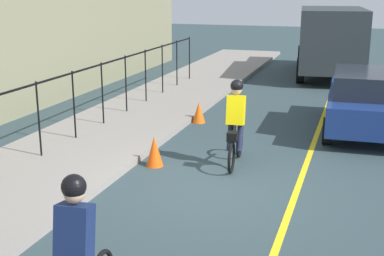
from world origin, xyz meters
name	(u,v)px	position (x,y,z in m)	size (l,w,h in m)	color
ground_plane	(209,187)	(0.00, 0.00, 0.00)	(80.00, 80.00, 0.00)	#2D3E43
lane_line_centre	(294,197)	(0.00, -1.60, 0.00)	(36.00, 0.12, 0.01)	yellow
sidewalk	(51,165)	(0.00, 3.40, 0.07)	(40.00, 3.20, 0.15)	gray
iron_fence	(56,96)	(1.00, 3.80, 1.29)	(18.70, 0.04, 1.60)	black
cyclist_lead	(236,124)	(1.33, -0.18, 0.91)	(1.71, 0.39, 1.83)	black
patrol_sedan	(365,100)	(5.01, -2.70, 0.82)	(4.46, 2.04, 1.58)	navy
box_truck_background	(330,38)	(13.54, -1.19, 1.55)	(6.93, 3.15, 2.78)	#282F34
traffic_cone_near	(154,151)	(0.81, 1.41, 0.32)	(0.36, 0.36, 0.64)	#FC510F
traffic_cone_far	(199,112)	(4.55, 1.61, 0.29)	(0.36, 0.36, 0.57)	#EE5B10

